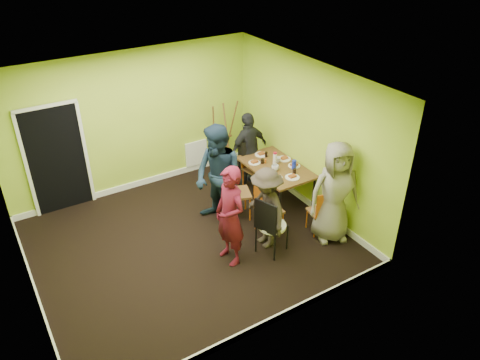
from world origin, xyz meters
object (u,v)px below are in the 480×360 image
object	(u,v)px
person_back_end	(248,149)
person_left_far	(218,178)
chair_front_end	(322,210)
chair_bentwood	(270,224)
person_front_end	(335,192)
person_standing	(230,216)
dining_table	(276,169)
chair_left_near	(266,207)
chair_back_end	(249,154)
thermos	(275,159)
chair_left_far	(233,189)
orange_bottle	(265,161)
person_left_near	(266,208)
easel	(224,136)
blue_bottle	(294,165)

from	to	relation	value
person_back_end	person_left_far	bearing A→B (deg)	29.24
chair_front_end	person_left_far	bearing A→B (deg)	150.74
chair_bentwood	person_front_end	world-z (taller)	person_front_end
person_standing	person_back_end	xyz separation A→B (m)	(1.56, 1.91, -0.07)
person_left_far	chair_bentwood	bearing A→B (deg)	0.51
person_left_far	person_standing	bearing A→B (deg)	-32.77
dining_table	chair_bentwood	xyz separation A→B (m)	(-1.02, -1.28, -0.11)
chair_left_near	chair_back_end	xyz separation A→B (m)	(0.65, 1.53, 0.17)
chair_back_end	person_back_end	xyz separation A→B (m)	(0.03, 0.09, 0.07)
dining_table	thermos	world-z (taller)	thermos
chair_bentwood	chair_left_far	bearing A→B (deg)	157.96
thermos	person_front_end	bearing A→B (deg)	-85.64
orange_bottle	person_left_near	distance (m)	1.52
chair_back_end	easel	xyz separation A→B (m)	(-0.06, 0.92, 0.04)
person_standing	chair_left_far	bearing A→B (deg)	141.36
chair_bentwood	person_left_far	size ratio (longest dim) A/B	0.56
dining_table	person_left_far	size ratio (longest dim) A/B	0.79
chair_left_far	chair_front_end	xyz separation A→B (m)	(1.04, -1.24, -0.12)
chair_back_end	person_standing	distance (m)	2.38
chair_left_far	person_standing	xyz separation A→B (m)	(-0.66, -1.02, 0.24)
chair_left_far	person_left_far	xyz separation A→B (m)	(-0.32, -0.06, 0.35)
blue_bottle	orange_bottle	xyz separation A→B (m)	(-0.32, 0.47, -0.05)
chair_bentwood	person_standing	size ratio (longest dim) A/B	0.63
chair_left_far	blue_bottle	xyz separation A→B (m)	(1.22, -0.19, 0.24)
dining_table	thermos	xyz separation A→B (m)	(0.02, 0.07, 0.17)
chair_left_near	easel	world-z (taller)	easel
chair_back_end	person_front_end	world-z (taller)	person_front_end
person_left_near	person_back_end	xyz separation A→B (m)	(0.85, 1.87, 0.05)
blue_bottle	easel	bearing A→B (deg)	102.14
chair_left_near	person_front_end	distance (m)	1.19
person_left_far	person_left_near	size ratio (longest dim) A/B	1.32
chair_bentwood	blue_bottle	distance (m)	1.63
easel	person_back_end	world-z (taller)	person_back_end
easel	person_standing	xyz separation A→B (m)	(-1.47, -2.74, 0.09)
blue_bottle	person_left_near	bearing A→B (deg)	-145.93
chair_bentwood	person_front_end	xyz separation A→B (m)	(1.16, -0.20, 0.32)
chair_bentwood	dining_table	bearing A→B (deg)	120.92
easel	orange_bottle	xyz separation A→B (m)	(0.09, -1.44, 0.03)
chair_back_end	blue_bottle	xyz separation A→B (m)	(0.35, -0.99, 0.13)
chair_left_near	chair_front_end	xyz separation A→B (m)	(0.82, -0.51, -0.06)
chair_front_end	person_left_far	size ratio (longest dim) A/B	0.45
chair_back_end	orange_bottle	size ratio (longest dim) A/B	12.29
person_back_end	person_front_end	size ratio (longest dim) A/B	0.86
chair_left_near	person_standing	xyz separation A→B (m)	(-0.88, -0.30, 0.30)
chair_left_near	blue_bottle	size ratio (longest dim) A/B	5.50
chair_bentwood	person_left_near	size ratio (longest dim) A/B	0.73
chair_back_end	thermos	distance (m)	0.70
person_front_end	thermos	bearing A→B (deg)	114.30
blue_bottle	person_back_end	bearing A→B (deg)	106.44
chair_bentwood	easel	xyz separation A→B (m)	(0.84, 2.93, 0.17)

